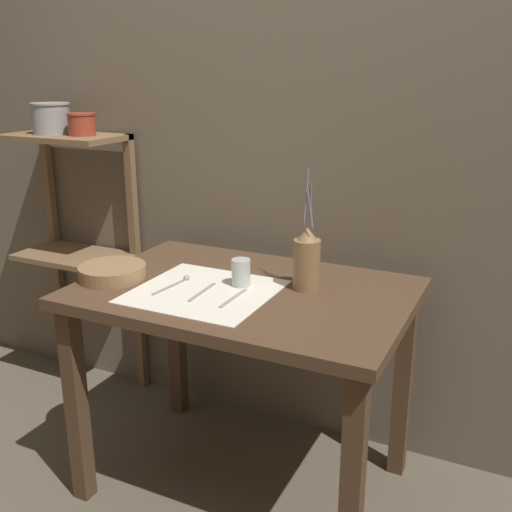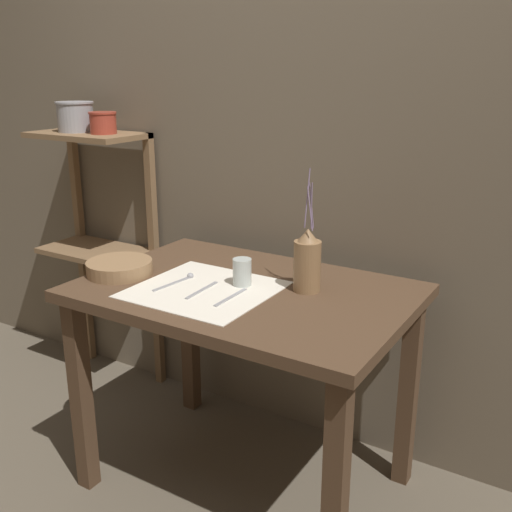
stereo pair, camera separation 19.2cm
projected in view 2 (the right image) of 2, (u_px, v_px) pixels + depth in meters
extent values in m
plane|color=brown|center=(246.00, 481.00, 2.28)|extent=(12.00, 12.00, 0.00)
cube|color=#6B5E4C|center=(312.00, 150.00, 2.32)|extent=(7.00, 0.06, 2.40)
cube|color=#4C3523|center=(245.00, 293.00, 2.05)|extent=(1.12, 0.76, 0.04)
cube|color=#4C3523|center=(81.00, 396.00, 2.16)|extent=(0.06, 0.06, 0.75)
cube|color=#4C3523|center=(335.00, 495.00, 1.66)|extent=(0.06, 0.06, 0.75)
cube|color=#4C3523|center=(190.00, 332.00, 2.68)|extent=(0.06, 0.06, 0.75)
cube|color=#4C3523|center=(408.00, 392.00, 2.18)|extent=(0.06, 0.06, 0.75)
cube|color=brown|center=(87.00, 135.00, 2.67)|extent=(0.52, 0.29, 0.02)
cube|color=brown|center=(97.00, 251.00, 2.83)|extent=(0.52, 0.29, 0.02)
cube|color=brown|center=(82.00, 249.00, 3.07)|extent=(0.04, 0.04, 1.23)
cube|color=brown|center=(155.00, 265.00, 2.83)|extent=(0.04, 0.04, 1.23)
cube|color=silver|center=(204.00, 289.00, 2.02)|extent=(0.45, 0.44, 0.00)
cylinder|color=olive|center=(307.00, 266.00, 1.99)|extent=(0.09, 0.09, 0.17)
cone|color=olive|center=(308.00, 235.00, 1.96)|extent=(0.07, 0.07, 0.04)
cylinder|color=slate|center=(312.00, 206.00, 1.93)|extent=(0.01, 0.01, 0.15)
cylinder|color=slate|center=(307.00, 198.00, 1.94)|extent=(0.01, 0.04, 0.19)
cylinder|color=slate|center=(310.00, 209.00, 1.91)|extent=(0.03, 0.02, 0.14)
cylinder|color=slate|center=(311.00, 206.00, 1.94)|extent=(0.02, 0.01, 0.15)
cylinder|color=#8E6B47|center=(120.00, 268.00, 2.17)|extent=(0.24, 0.24, 0.05)
cylinder|color=#B7C1BC|center=(242.00, 272.00, 2.05)|extent=(0.06, 0.06, 0.09)
cube|color=#939399|center=(172.00, 284.00, 2.07)|extent=(0.03, 0.18, 0.00)
sphere|color=#939399|center=(190.00, 276.00, 2.13)|extent=(0.02, 0.02, 0.02)
cube|color=#939399|center=(202.00, 290.00, 2.01)|extent=(0.02, 0.18, 0.00)
cube|color=#939399|center=(231.00, 297.00, 1.95)|extent=(0.01, 0.18, 0.00)
cylinder|color=#939399|center=(75.00, 117.00, 2.67)|extent=(0.16, 0.16, 0.13)
cylinder|color=#939399|center=(74.00, 102.00, 2.65)|extent=(0.17, 0.17, 0.01)
cylinder|color=#9E3828|center=(103.00, 123.00, 2.60)|extent=(0.11, 0.11, 0.09)
cylinder|color=#9E3828|center=(102.00, 113.00, 2.58)|extent=(0.12, 0.12, 0.01)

